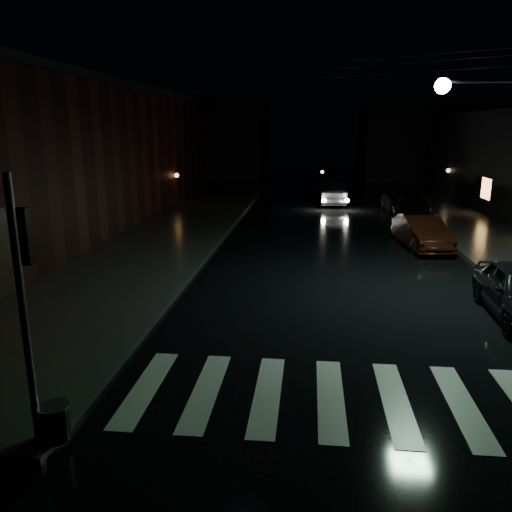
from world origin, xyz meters
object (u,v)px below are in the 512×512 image
(parked_car_b, at_px, (422,232))
(oncoming_car, at_px, (330,193))
(parked_car_d, at_px, (405,203))
(parked_car_c, at_px, (410,207))

(parked_car_b, height_order, oncoming_car, oncoming_car)
(parked_car_d, xyz_separation_m, oncoming_car, (-4.36, 3.33, 0.11))
(parked_car_b, height_order, parked_car_c, parked_car_b)
(parked_car_c, xyz_separation_m, parked_car_d, (0.00, 1.54, 0.02))
(parked_car_d, bearing_deg, parked_car_c, -92.33)
(parked_car_b, bearing_deg, parked_car_c, 75.99)
(parked_car_c, distance_m, oncoming_car, 6.54)
(parked_car_b, bearing_deg, parked_car_d, 77.17)
(parked_car_b, height_order, parked_car_d, parked_car_b)
(oncoming_car, bearing_deg, parked_car_c, 126.60)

